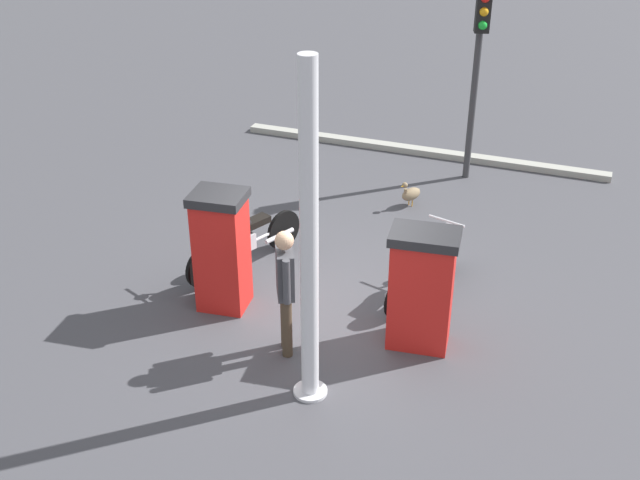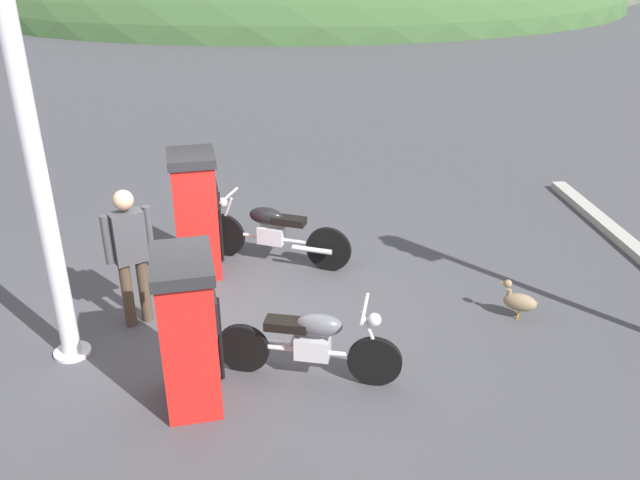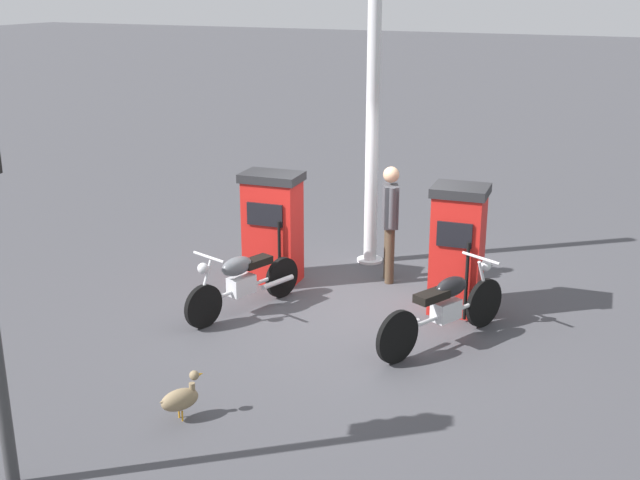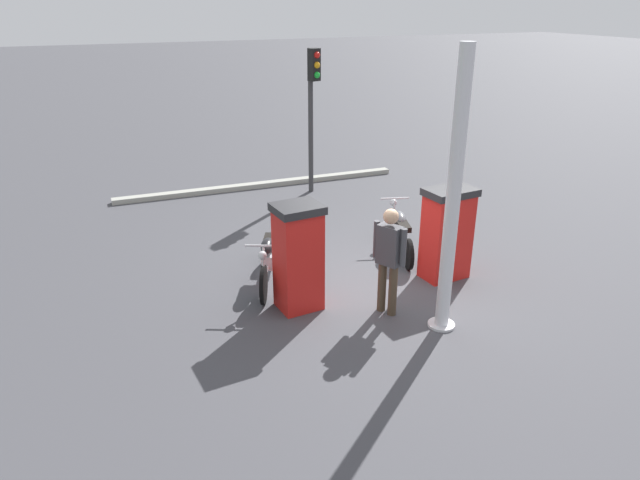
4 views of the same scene
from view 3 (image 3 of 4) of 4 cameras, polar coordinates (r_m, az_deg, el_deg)
name	(u,v)px [view 3 (image 3 of 4)]	position (r m, az deg, el deg)	size (l,w,h in m)	color
ground_plane	(350,303)	(10.82, 2.13, -4.55)	(120.00, 120.00, 0.00)	#424247
fuel_pump_near	(273,227)	(11.39, -3.40, 0.94)	(0.63, 0.88, 1.60)	red
fuel_pump_far	(457,249)	(10.44, 9.79, -0.63)	(0.66, 0.74, 1.70)	red
motorcycle_near_pump	(242,281)	(10.44, -5.56, -2.90)	(1.88, 0.83, 0.92)	black
motorcycle_far_pump	(445,306)	(9.63, 8.93, -4.71)	(2.00, 1.03, 0.95)	black
attendant_person	(390,216)	(11.37, 5.03, 1.71)	(0.55, 0.34, 1.69)	#473828
wandering_duck	(181,398)	(8.13, -9.92, -11.06)	(0.46, 0.37, 0.49)	#847051
canopy_support_pole	(372,139)	(11.95, 3.75, 7.22)	(0.40, 0.40, 4.00)	silver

